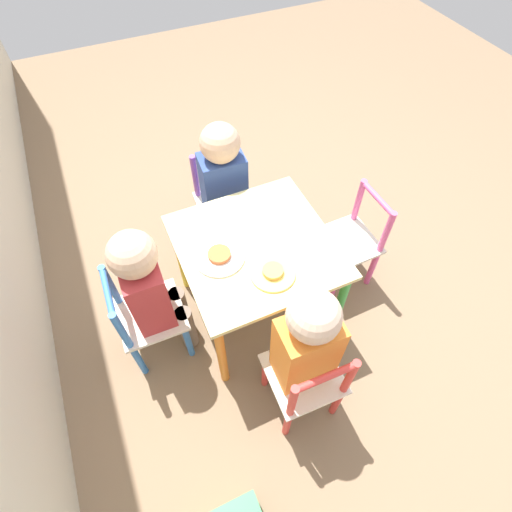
% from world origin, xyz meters
% --- Properties ---
extents(ground_plane, '(6.00, 6.00, 0.00)m').
position_xyz_m(ground_plane, '(0.00, 0.00, 0.00)').
color(ground_plane, '#7F664C').
extents(kids_table, '(0.59, 0.59, 0.49)m').
position_xyz_m(kids_table, '(0.00, 0.00, 0.41)').
color(kids_table, beige).
rests_on(kids_table, ground_plane).
extents(chair_red, '(0.27, 0.27, 0.51)m').
position_xyz_m(chair_red, '(-0.49, 0.02, 0.25)').
color(chair_red, silver).
rests_on(chair_red, ground_plane).
extents(chair_blue, '(0.27, 0.27, 0.51)m').
position_xyz_m(chair_blue, '(0.01, 0.49, 0.25)').
color(chair_blue, silver).
rests_on(chair_blue, ground_plane).
extents(chair_purple, '(0.28, 0.28, 0.51)m').
position_xyz_m(chair_purple, '(0.49, -0.03, 0.25)').
color(chair_purple, silver).
rests_on(chair_purple, ground_plane).
extents(chair_pink, '(0.26, 0.26, 0.51)m').
position_xyz_m(chair_pink, '(0.01, -0.49, 0.25)').
color(chair_pink, silver).
rests_on(chair_pink, ground_plane).
extents(child_left, '(0.22, 0.20, 0.75)m').
position_xyz_m(child_left, '(-0.43, 0.01, 0.45)').
color(child_left, '#7A6B5B').
rests_on(child_left, ground_plane).
extents(child_back, '(0.20, 0.22, 0.74)m').
position_xyz_m(child_back, '(0.01, 0.43, 0.45)').
color(child_back, '#7A6B5B').
rests_on(child_back, ground_plane).
extents(child_right, '(0.23, 0.21, 0.73)m').
position_xyz_m(child_right, '(0.43, -0.03, 0.45)').
color(child_right, '#38383D').
rests_on(child_right, ground_plane).
extents(plate_left, '(0.17, 0.17, 0.03)m').
position_xyz_m(plate_left, '(-0.15, 0.00, 0.50)').
color(plate_left, '#EADB66').
rests_on(plate_left, kids_table).
extents(plate_back, '(0.19, 0.19, 0.03)m').
position_xyz_m(plate_back, '(0.00, 0.15, 0.50)').
color(plate_back, white).
rests_on(plate_back, kids_table).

